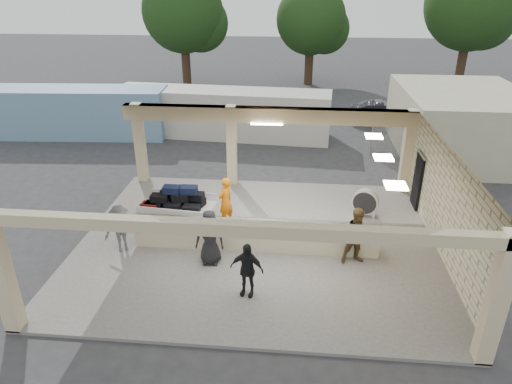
# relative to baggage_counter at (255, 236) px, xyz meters

# --- Properties ---
(ground) EXTENTS (120.00, 120.00, 0.00)m
(ground) POSITION_rel_baggage_counter_xyz_m (0.00, 0.50, -0.59)
(ground) COLOR #2D2D2F
(ground) RESTS_ON ground
(pavilion) EXTENTS (12.01, 10.00, 3.55)m
(pavilion) POSITION_rel_baggage_counter_xyz_m (0.21, 1.16, 0.76)
(pavilion) COLOR #5F5C58
(pavilion) RESTS_ON ground
(baggage_counter) EXTENTS (8.20, 0.58, 0.98)m
(baggage_counter) POSITION_rel_baggage_counter_xyz_m (0.00, 0.00, 0.00)
(baggage_counter) COLOR beige
(baggage_counter) RESTS_ON pavilion
(luggage_cart) EXTENTS (2.68, 1.82, 1.48)m
(luggage_cart) POSITION_rel_baggage_counter_xyz_m (-3.00, 1.45, 0.31)
(luggage_cart) COLOR silver
(luggage_cart) RESTS_ON pavilion
(drum_fan) EXTENTS (1.03, 0.62, 1.08)m
(drum_fan) POSITION_rel_baggage_counter_xyz_m (3.89, 2.69, 0.09)
(drum_fan) COLOR silver
(drum_fan) RESTS_ON pavilion
(baggage_handler) EXTENTS (0.68, 0.76, 1.84)m
(baggage_handler) POSITION_rel_baggage_counter_xyz_m (-1.21, 1.55, 0.43)
(baggage_handler) COLOR orange
(baggage_handler) RESTS_ON pavilion
(passenger_a) EXTENTS (0.98, 0.60, 1.89)m
(passenger_a) POSITION_rel_baggage_counter_xyz_m (3.23, -0.50, 0.46)
(passenger_a) COLOR brown
(passenger_a) RESTS_ON pavilion
(passenger_b) EXTENTS (1.02, 0.52, 1.65)m
(passenger_b) POSITION_rel_baggage_counter_xyz_m (-0.01, -2.41, 0.34)
(passenger_b) COLOR black
(passenger_b) RESTS_ON pavilion
(passenger_c) EXTENTS (1.10, 0.83, 1.64)m
(passenger_c) POSITION_rel_baggage_counter_xyz_m (-4.34, -0.50, 0.33)
(passenger_c) COLOR #545459
(passenger_c) RESTS_ON pavilion
(passenger_d) EXTENTS (0.89, 0.37, 1.81)m
(passenger_d) POSITION_rel_baggage_counter_xyz_m (-1.32, -0.93, 0.42)
(passenger_d) COLOR black
(passenger_d) RESTS_ON pavilion
(car_white_a) EXTENTS (5.03, 3.36, 1.32)m
(car_white_a) POSITION_rel_baggage_counter_xyz_m (9.49, 13.64, 0.07)
(car_white_a) COLOR white
(car_white_a) RESTS_ON ground
(car_white_b) EXTENTS (4.53, 2.28, 1.37)m
(car_white_b) POSITION_rel_baggage_counter_xyz_m (12.26, 14.18, 0.10)
(car_white_b) COLOR white
(car_white_b) RESTS_ON ground
(car_dark) EXTENTS (4.22, 1.89, 1.36)m
(car_dark) POSITION_rel_baggage_counter_xyz_m (6.52, 15.20, 0.09)
(car_dark) COLOR black
(car_dark) RESTS_ON ground
(container_white) EXTENTS (12.25, 3.31, 2.62)m
(container_white) POSITION_rel_baggage_counter_xyz_m (-3.02, 12.06, 0.72)
(container_white) COLOR beige
(container_white) RESTS_ON ground
(container_blue) EXTENTS (10.54, 3.17, 2.70)m
(container_blue) POSITION_rel_baggage_counter_xyz_m (-11.40, 11.34, 0.77)
(container_blue) COLOR #6B92AC
(container_blue) RESTS_ON ground
(fence) EXTENTS (12.06, 0.06, 2.03)m
(fence) POSITION_rel_baggage_counter_xyz_m (11.00, 9.50, 0.47)
(fence) COLOR gray
(fence) RESTS_ON ground
(tree_left) EXTENTS (6.60, 6.30, 9.00)m
(tree_left) POSITION_rel_baggage_counter_xyz_m (-7.68, 24.66, 5.00)
(tree_left) COLOR #382619
(tree_left) RESTS_ON ground
(tree_mid) EXTENTS (6.00, 5.60, 8.00)m
(tree_mid) POSITION_rel_baggage_counter_xyz_m (2.32, 26.66, 4.38)
(tree_mid) COLOR #382619
(tree_mid) RESTS_ON ground
(tree_right) EXTENTS (7.20, 7.00, 10.00)m
(tree_right) POSITION_rel_baggage_counter_xyz_m (14.32, 25.66, 5.63)
(tree_right) COLOR #382619
(tree_right) RESTS_ON ground
(adjacent_building) EXTENTS (6.00, 8.00, 3.20)m
(adjacent_building) POSITION_rel_baggage_counter_xyz_m (9.50, 10.50, 1.01)
(adjacent_building) COLOR #BCBB96
(adjacent_building) RESTS_ON ground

